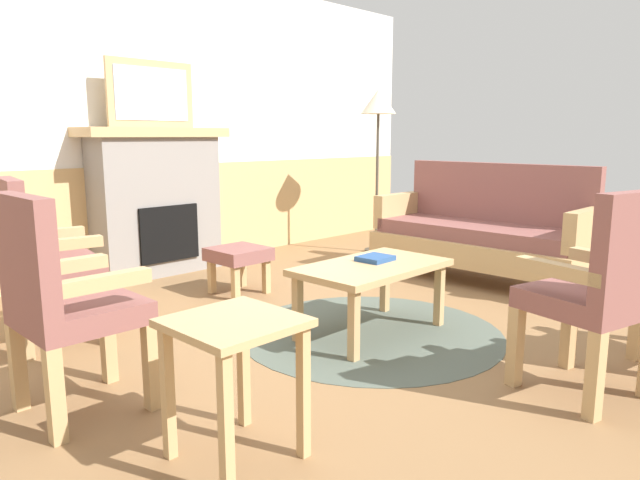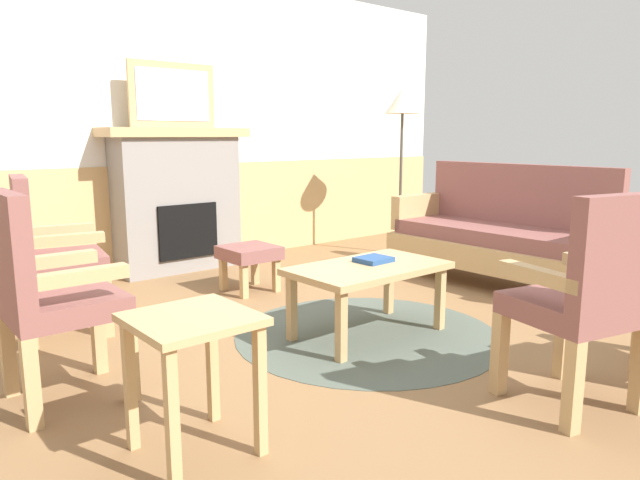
{
  "view_description": "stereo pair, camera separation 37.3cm",
  "coord_description": "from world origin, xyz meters",
  "px_view_note": "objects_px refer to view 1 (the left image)",
  "views": [
    {
      "loc": [
        -2.64,
        -2.21,
        1.21
      ],
      "look_at": [
        0.0,
        0.35,
        0.55
      ],
      "focal_mm": 32.58,
      "sensor_mm": 36.0,
      "label": 1
    },
    {
      "loc": [
        -2.37,
        -2.46,
        1.21
      ],
      "look_at": [
        0.0,
        0.35,
        0.55
      ],
      "focal_mm": 32.58,
      "sensor_mm": 36.0,
      "label": 2
    }
  ],
  "objects_px": {
    "book_on_table": "(375,258)",
    "armchair_front_center": "(601,286)",
    "coffee_table": "(372,273)",
    "footstool": "(239,257)",
    "framed_picture": "(151,94)",
    "armchair_near_fireplace": "(62,296)",
    "side_table": "(234,349)",
    "couch": "(482,234)",
    "fireplace": "(157,200)",
    "floor_lamp_by_couch": "(378,112)",
    "armchair_by_window_left": "(41,254)"
  },
  "relations": [
    {
      "from": "fireplace",
      "to": "framed_picture",
      "type": "relative_size",
      "value": 1.62
    },
    {
      "from": "framed_picture",
      "to": "armchair_by_window_left",
      "type": "height_order",
      "value": "framed_picture"
    },
    {
      "from": "side_table",
      "to": "floor_lamp_by_couch",
      "type": "xyz_separation_m",
      "value": [
        3.49,
        2.12,
        1.02
      ]
    },
    {
      "from": "footstool",
      "to": "floor_lamp_by_couch",
      "type": "height_order",
      "value": "floor_lamp_by_couch"
    },
    {
      "from": "book_on_table",
      "to": "armchair_front_center",
      "type": "height_order",
      "value": "armchair_front_center"
    },
    {
      "from": "armchair_front_center",
      "to": "framed_picture",
      "type": "bearing_deg",
      "value": 91.47
    },
    {
      "from": "coffee_table",
      "to": "footstool",
      "type": "relative_size",
      "value": 2.4
    },
    {
      "from": "coffee_table",
      "to": "armchair_front_center",
      "type": "bearing_deg",
      "value": -88.75
    },
    {
      "from": "couch",
      "to": "book_on_table",
      "type": "height_order",
      "value": "couch"
    },
    {
      "from": "couch",
      "to": "coffee_table",
      "type": "xyz_separation_m",
      "value": [
        -1.72,
        -0.2,
        -0.01
      ]
    },
    {
      "from": "side_table",
      "to": "floor_lamp_by_couch",
      "type": "height_order",
      "value": "floor_lamp_by_couch"
    },
    {
      "from": "framed_picture",
      "to": "side_table",
      "type": "distance_m",
      "value": 3.41
    },
    {
      "from": "fireplace",
      "to": "couch",
      "type": "xyz_separation_m",
      "value": [
        1.79,
        -2.18,
        -0.26
      ]
    },
    {
      "from": "book_on_table",
      "to": "couch",
      "type": "bearing_deg",
      "value": 5.33
    },
    {
      "from": "armchair_by_window_left",
      "to": "armchair_front_center",
      "type": "relative_size",
      "value": 1.0
    },
    {
      "from": "footstool",
      "to": "armchair_near_fireplace",
      "type": "distance_m",
      "value": 2.07
    },
    {
      "from": "fireplace",
      "to": "couch",
      "type": "distance_m",
      "value": 2.83
    },
    {
      "from": "fireplace",
      "to": "framed_picture",
      "type": "bearing_deg",
      "value": 90.0
    },
    {
      "from": "footstool",
      "to": "side_table",
      "type": "xyz_separation_m",
      "value": [
        -1.47,
        -1.86,
        0.15
      ]
    },
    {
      "from": "framed_picture",
      "to": "armchair_front_center",
      "type": "height_order",
      "value": "framed_picture"
    },
    {
      "from": "armchair_near_fireplace",
      "to": "framed_picture",
      "type": "bearing_deg",
      "value": 51.24
    },
    {
      "from": "side_table",
      "to": "floor_lamp_by_couch",
      "type": "relative_size",
      "value": 0.33
    },
    {
      "from": "framed_picture",
      "to": "footstool",
      "type": "height_order",
      "value": "framed_picture"
    },
    {
      "from": "coffee_table",
      "to": "armchair_by_window_left",
      "type": "height_order",
      "value": "armchair_by_window_left"
    },
    {
      "from": "coffee_table",
      "to": "footstool",
      "type": "distance_m",
      "value": 1.33
    },
    {
      "from": "fireplace",
      "to": "framed_picture",
      "type": "xyz_separation_m",
      "value": [
        0.0,
        0.0,
        0.91
      ]
    },
    {
      "from": "couch",
      "to": "footstool",
      "type": "bearing_deg",
      "value": 146.48
    },
    {
      "from": "armchair_near_fireplace",
      "to": "side_table",
      "type": "relative_size",
      "value": 1.78
    },
    {
      "from": "armchair_near_fireplace",
      "to": "side_table",
      "type": "height_order",
      "value": "armchair_near_fireplace"
    },
    {
      "from": "footstool",
      "to": "armchair_by_window_left",
      "type": "xyz_separation_m",
      "value": [
        -1.49,
        -0.08,
        0.25
      ]
    },
    {
      "from": "footstool",
      "to": "side_table",
      "type": "height_order",
      "value": "side_table"
    },
    {
      "from": "book_on_table",
      "to": "side_table",
      "type": "distance_m",
      "value": 1.65
    },
    {
      "from": "couch",
      "to": "framed_picture",
      "type": "bearing_deg",
      "value": 129.37
    },
    {
      "from": "armchair_near_fireplace",
      "to": "armchair_by_window_left",
      "type": "height_order",
      "value": "same"
    },
    {
      "from": "book_on_table",
      "to": "armchair_front_center",
      "type": "relative_size",
      "value": 0.21
    },
    {
      "from": "floor_lamp_by_couch",
      "to": "coffee_table",
      "type": "bearing_deg",
      "value": -142.0
    },
    {
      "from": "fireplace",
      "to": "floor_lamp_by_couch",
      "type": "bearing_deg",
      "value": -20.63
    },
    {
      "from": "armchair_front_center",
      "to": "side_table",
      "type": "bearing_deg",
      "value": 152.17
    },
    {
      "from": "fireplace",
      "to": "armchair_near_fireplace",
      "type": "distance_m",
      "value": 2.7
    },
    {
      "from": "armchair_near_fireplace",
      "to": "side_table",
      "type": "bearing_deg",
      "value": -69.76
    },
    {
      "from": "couch",
      "to": "armchair_front_center",
      "type": "xyz_separation_m",
      "value": [
        -1.69,
        -1.51,
        0.14
      ]
    },
    {
      "from": "framed_picture",
      "to": "armchair_near_fireplace",
      "type": "relative_size",
      "value": 0.82
    },
    {
      "from": "armchair_near_fireplace",
      "to": "floor_lamp_by_couch",
      "type": "relative_size",
      "value": 0.58
    },
    {
      "from": "framed_picture",
      "to": "armchair_by_window_left",
      "type": "xyz_separation_m",
      "value": [
        -1.41,
        -1.12,
        -1.02
      ]
    },
    {
      "from": "armchair_near_fireplace",
      "to": "floor_lamp_by_couch",
      "type": "distance_m",
      "value": 4.11
    },
    {
      "from": "framed_picture",
      "to": "floor_lamp_by_couch",
      "type": "xyz_separation_m",
      "value": [
        2.1,
        -0.79,
        -0.11
      ]
    },
    {
      "from": "framed_picture",
      "to": "coffee_table",
      "type": "relative_size",
      "value": 0.83
    },
    {
      "from": "couch",
      "to": "armchair_by_window_left",
      "type": "height_order",
      "value": "same"
    },
    {
      "from": "fireplace",
      "to": "coffee_table",
      "type": "height_order",
      "value": "fireplace"
    },
    {
      "from": "coffee_table",
      "to": "book_on_table",
      "type": "relative_size",
      "value": 4.71
    }
  ]
}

